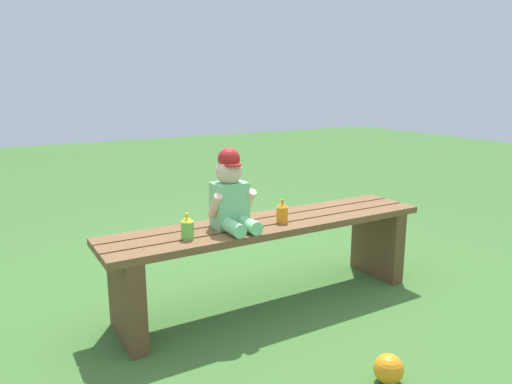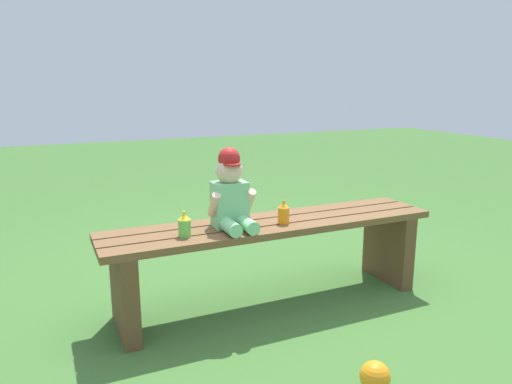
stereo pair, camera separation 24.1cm
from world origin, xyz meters
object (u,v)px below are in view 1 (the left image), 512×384
Objects in this scene: park_bench at (270,246)px; toy_ball at (389,369)px; sippy_cup_right at (282,212)px; child_figure at (231,194)px; sippy_cup_left at (187,227)px.

park_bench is 0.90m from toy_ball.
park_bench is 14.60× the size of sippy_cup_right.
sippy_cup_right is 0.93m from toy_ball.
sippy_cup_right is at bearing -11.03° from child_figure.
toy_ball is at bearing -57.07° from sippy_cup_left.
sippy_cup_right is (0.53, 0.00, 0.00)m from sippy_cup_left.
child_figure is 3.26× the size of sippy_cup_right.
child_figure reaches higher than sippy_cup_right.
sippy_cup_left is 0.53m from sippy_cup_right.
sippy_cup_right is at bearing 89.24° from toy_ball.
child_figure is 3.26× the size of sippy_cup_left.
park_bench is 4.47× the size of child_figure.
park_bench is at bearing 120.38° from sippy_cup_right.
child_figure is at bearing 11.54° from sippy_cup_left.
park_bench is 0.40m from child_figure.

